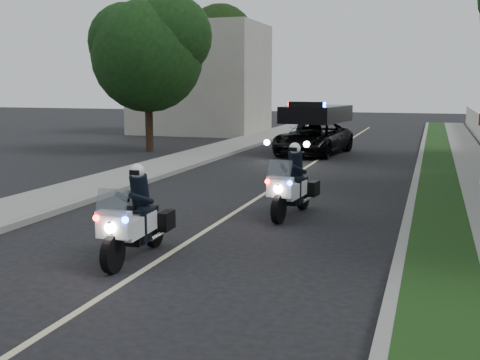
# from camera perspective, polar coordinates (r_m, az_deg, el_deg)

# --- Properties ---
(ground) EXTENTS (120.00, 120.00, 0.00)m
(ground) POSITION_cam_1_polar(r_m,az_deg,el_deg) (10.71, -7.45, -7.56)
(ground) COLOR black
(ground) RESTS_ON ground
(curb_right) EXTENTS (0.20, 60.00, 0.15)m
(curb_right) POSITION_cam_1_polar(r_m,az_deg,el_deg) (19.43, 17.04, -0.02)
(curb_right) COLOR gray
(curb_right) RESTS_ON ground
(grass_verge) EXTENTS (1.20, 60.00, 0.16)m
(grass_verge) POSITION_cam_1_polar(r_m,az_deg,el_deg) (19.43, 19.10, -0.12)
(grass_verge) COLOR #193814
(grass_verge) RESTS_ON ground
(curb_left) EXTENTS (0.20, 60.00, 0.15)m
(curb_left) POSITION_cam_1_polar(r_m,az_deg,el_deg) (21.26, -5.62, 1.12)
(curb_left) COLOR gray
(curb_left) RESTS_ON ground
(sidewalk_left) EXTENTS (2.00, 60.00, 0.16)m
(sidewalk_left) POSITION_cam_1_polar(r_m,az_deg,el_deg) (21.73, -8.27, 1.25)
(sidewalk_left) COLOR gray
(sidewalk_left) RESTS_ON ground
(building_far) EXTENTS (8.00, 6.00, 7.00)m
(building_far) POSITION_cam_1_polar(r_m,az_deg,el_deg) (38.08, -3.95, 9.92)
(building_far) COLOR #A8A396
(building_far) RESTS_ON ground
(lane_marking) EXTENTS (0.12, 50.00, 0.01)m
(lane_marking) POSITION_cam_1_polar(r_m,az_deg,el_deg) (19.96, 5.19, 0.38)
(lane_marking) COLOR #BFB78C
(lane_marking) RESTS_ON ground
(police_moto_left) EXTENTS (0.81, 2.06, 1.72)m
(police_moto_left) POSITION_cam_1_polar(r_m,az_deg,el_deg) (10.71, -10.24, -7.63)
(police_moto_left) COLOR silver
(police_moto_left) RESTS_ON ground
(police_moto_right) EXTENTS (0.95, 2.14, 1.76)m
(police_moto_right) POSITION_cam_1_polar(r_m,az_deg,el_deg) (13.95, 5.15, -3.53)
(police_moto_right) COLOR silver
(police_moto_right) RESTS_ON ground
(police_suv) EXTENTS (3.16, 5.60, 2.58)m
(police_suv) POSITION_cam_1_polar(r_m,az_deg,el_deg) (26.50, 7.27, 2.55)
(police_suv) COLOR black
(police_suv) RESTS_ON ground
(bicycle) EXTENTS (0.83, 1.82, 0.92)m
(bicycle) POSITION_cam_1_polar(r_m,az_deg,el_deg) (30.71, 6.08, 3.49)
(bicycle) COLOR black
(bicycle) RESTS_ON ground
(cyclist) EXTENTS (0.70, 0.51, 1.82)m
(cyclist) POSITION_cam_1_polar(r_m,az_deg,el_deg) (30.71, 6.08, 3.49)
(cyclist) COLOR black
(cyclist) RESTS_ON ground
(sign_post) EXTENTS (0.47, 0.47, 2.35)m
(sign_post) POSITION_cam_1_polar(r_m,az_deg,el_deg) (18.91, 22.73, -0.82)
(sign_post) COLOR #A70B15
(sign_post) RESTS_ON ground
(tree_left_near) EXTENTS (5.34, 5.34, 8.63)m
(tree_left_near) POSITION_cam_1_polar(r_m,az_deg,el_deg) (27.76, -8.93, 2.82)
(tree_left_near) COLOR #153812
(tree_left_near) RESTS_ON ground
(tree_left_far) EXTENTS (7.33, 7.33, 9.78)m
(tree_left_far) POSITION_cam_1_polar(r_m,az_deg,el_deg) (38.05, -3.72, 4.65)
(tree_left_far) COLOR black
(tree_left_far) RESTS_ON ground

